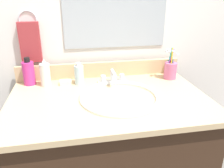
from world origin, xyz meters
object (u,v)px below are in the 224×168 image
object	(u,v)px
bottle_lotion_white	(45,74)
cup_pink	(170,69)
bottle_gel_clear	(79,74)
soap_bar	(66,82)
bottle_oil_amber	(169,68)
hand_towel	(30,42)
bottle_soap_pink	(29,73)
faucet	(112,79)

from	to	relation	value
bottle_lotion_white	cup_pink	xyz separation A→B (m)	(0.71, -0.02, -0.01)
bottle_gel_clear	soap_bar	size ratio (longest dim) A/B	1.92
bottle_oil_amber	hand_towel	bearing A→B (deg)	176.83
bottle_lotion_white	bottle_gel_clear	bearing A→B (deg)	-2.15
bottle_soap_pink	bottle_gel_clear	bearing A→B (deg)	-9.10
cup_pink	bottle_gel_clear	bearing A→B (deg)	178.66
hand_towel	faucet	distance (m)	0.50
hand_towel	soap_bar	size ratio (longest dim) A/B	3.44
bottle_oil_amber	bottle_soap_pink	size ratio (longest dim) A/B	0.54
faucet	bottle_oil_amber	size ratio (longest dim) A/B	1.93
bottle_gel_clear	bottle_soap_pink	bearing A→B (deg)	170.90
bottle_lotion_white	soap_bar	bearing A→B (deg)	-0.90
bottle_lotion_white	bottle_soap_pink	distance (m)	0.10
faucet	cup_pink	size ratio (longest dim) A/B	0.86
bottle_soap_pink	soap_bar	xyz separation A→B (m)	(0.19, -0.04, -0.06)
bottle_lotion_white	soap_bar	xyz separation A→B (m)	(0.10, -0.00, -0.06)
cup_pink	soap_bar	distance (m)	0.61
faucet	bottle_lotion_white	distance (m)	0.37
faucet	bottle_gel_clear	xyz separation A→B (m)	(-0.18, 0.03, 0.03)
bottle_gel_clear	faucet	bearing A→B (deg)	-8.12
bottle_gel_clear	bottle_soap_pink	size ratio (longest dim) A/B	0.80
bottle_soap_pink	bottle_oil_amber	bearing A→B (deg)	1.89
bottle_lotion_white	soap_bar	world-z (taller)	bottle_lotion_white
hand_towel	bottle_soap_pink	distance (m)	0.17
cup_pink	soap_bar	size ratio (longest dim) A/B	2.90
hand_towel	bottle_soap_pink	world-z (taller)	hand_towel
bottle_soap_pink	cup_pink	bearing A→B (deg)	-3.98
bottle_soap_pink	soap_bar	world-z (taller)	bottle_soap_pink
hand_towel	faucet	bearing A→B (deg)	-18.03
faucet	hand_towel	bearing A→B (deg)	161.97
bottle_gel_clear	bottle_lotion_white	bearing A→B (deg)	177.85
bottle_oil_amber	cup_pink	size ratio (longest dim) A/B	0.45
cup_pink	faucet	bearing A→B (deg)	-177.75
bottle_soap_pink	cup_pink	size ratio (longest dim) A/B	0.83
bottle_gel_clear	soap_bar	world-z (taller)	bottle_gel_clear
bottle_soap_pink	soap_bar	distance (m)	0.21
bottle_lotion_white	bottle_soap_pink	bearing A→B (deg)	157.93
hand_towel	faucet	world-z (taller)	hand_towel
faucet	bottle_gel_clear	world-z (taller)	bottle_gel_clear
bottle_soap_pink	hand_towel	bearing A→B (deg)	76.65
faucet	bottle_soap_pink	bearing A→B (deg)	171.30
cup_pink	soap_bar	world-z (taller)	cup_pink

